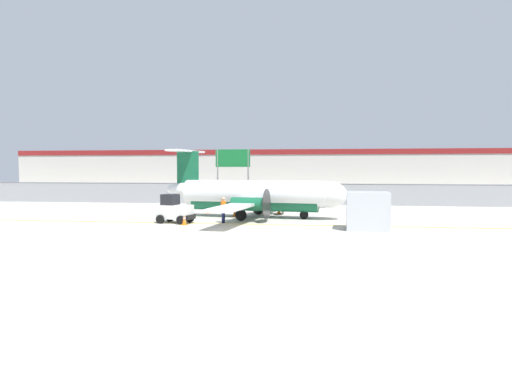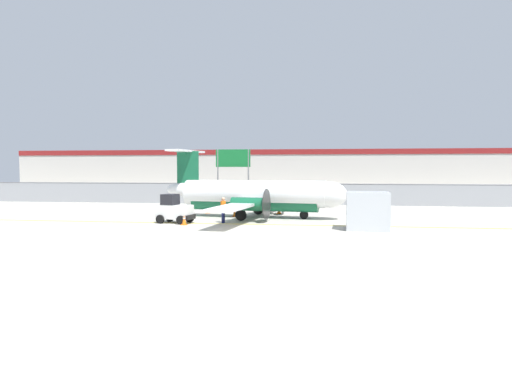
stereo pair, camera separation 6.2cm
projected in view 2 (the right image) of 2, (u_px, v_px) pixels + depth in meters
ground_plane at (244, 224)px, 29.05m from camera, size 140.00×140.00×0.01m
perimeter_fence at (271, 193)px, 44.81m from camera, size 98.00×0.10×2.10m
parking_lot_strip at (281, 197)px, 56.24m from camera, size 98.00×17.00×0.12m
background_building at (291, 170)px, 74.35m from camera, size 91.00×8.10×6.50m
commuter_airplane at (257, 195)px, 32.85m from camera, size 13.61×16.07×4.92m
baggage_tug at (174, 210)px, 29.69m from camera, size 2.51×1.77×1.88m
ground_crew_worker at (223, 208)px, 29.68m from camera, size 0.38×0.55×1.70m
cargo_container at (368, 211)px, 26.36m from camera, size 2.53×2.15×2.20m
traffic_cone_near_left at (208, 209)px, 36.27m from camera, size 0.36×0.36×0.64m
traffic_cone_near_right at (235, 212)px, 33.56m from camera, size 0.36×0.36×0.64m
traffic_cone_far_left at (184, 220)px, 28.67m from camera, size 0.36×0.36×0.64m
traffic_cone_far_right at (279, 210)px, 35.70m from camera, size 0.36×0.36×0.64m
parked_car_0 at (177, 191)px, 53.03m from camera, size 4.36×2.35×1.58m
parked_car_1 at (239, 191)px, 54.65m from camera, size 4.25×2.10×1.58m
parked_car_2 at (313, 192)px, 52.34m from camera, size 4.21×2.01×1.58m
parked_car_3 at (390, 191)px, 52.71m from camera, size 4.31×2.25×1.58m
highway_sign at (233, 163)px, 46.79m from camera, size 3.60×0.14×5.50m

